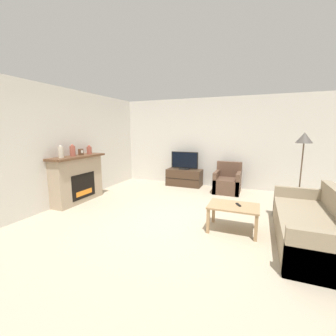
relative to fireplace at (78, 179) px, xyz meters
The scene contains 15 objects.
ground_plane 2.77m from the fireplace, ahead, with size 24.00×24.00×0.00m, color tan.
wall_back 3.99m from the fireplace, 46.20° to the left, with size 12.00×0.06×2.70m.
wall_left 0.82m from the fireplace, 143.72° to the right, with size 0.06×12.00×2.70m.
fireplace is the anchor object (origin of this frame).
mantel_vase_left 0.82m from the fireplace, 87.83° to the right, with size 0.12×0.12×0.28m.
mantel_vase_centre_left 0.70m from the fireplace, 81.37° to the right, with size 0.13×0.13×0.28m.
mantel_vase_right 0.79m from the fireplace, 87.83° to the left, with size 0.13×0.13×0.23m.
mantel_clock 0.65m from the fireplace, 83.21° to the left, with size 0.08×0.11×0.15m.
tv_stand 3.17m from the fireplace, 52.65° to the left, with size 1.09×0.50×0.52m.
tv 3.16m from the fireplace, 52.63° to the left, with size 0.86×0.18×0.55m.
armchair 3.98m from the fireplace, 34.36° to the left, with size 0.70×0.76×0.84m.
coffee_table 3.70m from the fireplace, ahead, with size 0.84×0.58×0.46m.
remote 3.77m from the fireplace, ahead, with size 0.11×0.15×0.02m.
couch 4.92m from the fireplace, ahead, with size 0.95×2.20×0.80m.
floor_lamp 5.11m from the fireplace, 14.14° to the left, with size 0.33×0.33×1.69m.
Camera 1 is at (1.32, -3.95, 1.74)m, focal length 24.00 mm.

